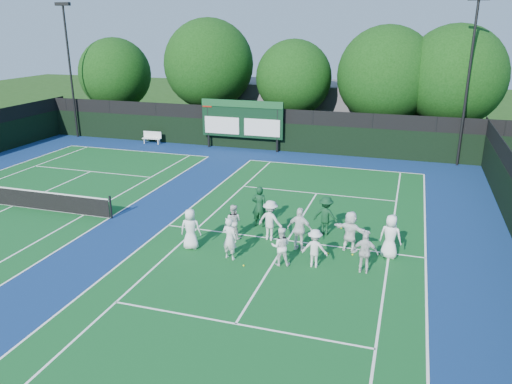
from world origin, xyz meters
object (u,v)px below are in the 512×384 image
(scoreboard, at_px, (242,119))
(coach_left, at_px, (259,207))
(bench, at_px, (152,137))
(tennis_net, at_px, (12,197))

(scoreboard, height_order, coach_left, scoreboard)
(scoreboard, distance_m, coach_left, 14.54)
(bench, bearing_deg, coach_left, -46.50)
(scoreboard, bearing_deg, bench, -178.23)
(tennis_net, bearing_deg, bench, 90.46)
(bench, relative_size, coach_left, 0.78)
(scoreboard, distance_m, tennis_net, 16.26)
(tennis_net, relative_size, bench, 7.74)
(tennis_net, xyz_separation_m, coach_left, (12.42, 1.15, 0.44))
(bench, xyz_separation_m, coach_left, (12.54, -13.21, 0.44))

